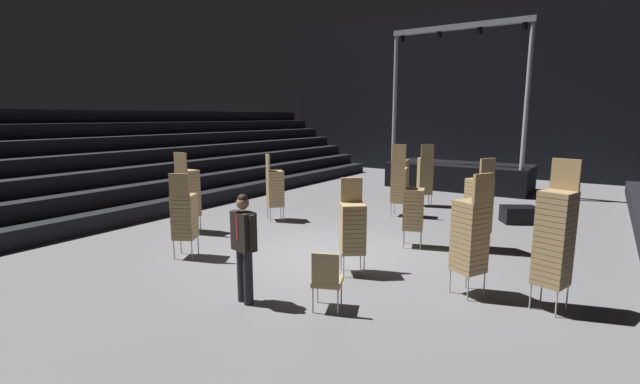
{
  "coord_description": "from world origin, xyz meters",
  "views": [
    {
      "loc": [
        4.92,
        -7.51,
        2.92
      ],
      "look_at": [
        0.15,
        -0.21,
        1.4
      ],
      "focal_mm": 24.37,
      "sensor_mm": 36.0,
      "label": 1
    }
  ],
  "objects_px": {
    "chair_stack_front_left": "(425,175)",
    "chair_stack_aisle_right": "(275,187)",
    "chair_stack_aisle_left": "(413,208)",
    "chair_stack_mid_right": "(353,227)",
    "chair_stack_mid_centre": "(555,237)",
    "stage_riser": "(459,172)",
    "chair_stack_rear_centre": "(479,204)",
    "chair_stack_mid_left": "(470,235)",
    "man_with_tie": "(244,242)",
    "chair_stack_front_right": "(188,192)",
    "chair_stack_rear_left": "(184,215)",
    "equipment_road_case": "(519,215)",
    "loose_chair_near_man": "(327,277)",
    "chair_stack_rear_right": "(400,180)"
  },
  "relations": [
    {
      "from": "chair_stack_front_right",
      "to": "chair_stack_aisle_left",
      "type": "distance_m",
      "value": 5.59
    },
    {
      "from": "chair_stack_aisle_right",
      "to": "loose_chair_near_man",
      "type": "bearing_deg",
      "value": -4.06
    },
    {
      "from": "man_with_tie",
      "to": "chair_stack_mid_centre",
      "type": "relative_size",
      "value": 0.76
    },
    {
      "from": "chair_stack_front_left",
      "to": "chair_stack_aisle_right",
      "type": "distance_m",
      "value": 5.12
    },
    {
      "from": "man_with_tie",
      "to": "chair_stack_mid_right",
      "type": "bearing_deg",
      "value": -96.55
    },
    {
      "from": "man_with_tie",
      "to": "loose_chair_near_man",
      "type": "height_order",
      "value": "man_with_tie"
    },
    {
      "from": "chair_stack_front_right",
      "to": "equipment_road_case",
      "type": "distance_m",
      "value": 8.97
    },
    {
      "from": "chair_stack_rear_right",
      "to": "chair_stack_rear_centre",
      "type": "distance_m",
      "value": 3.49
    },
    {
      "from": "chair_stack_aisle_left",
      "to": "loose_chair_near_man",
      "type": "xyz_separation_m",
      "value": [
        0.15,
        -3.87,
        -0.37
      ]
    },
    {
      "from": "chair_stack_mid_left",
      "to": "man_with_tie",
      "type": "bearing_deg",
      "value": 155.5
    },
    {
      "from": "chair_stack_mid_centre",
      "to": "chair_stack_mid_left",
      "type": "bearing_deg",
      "value": 22.51
    },
    {
      "from": "chair_stack_rear_left",
      "to": "loose_chair_near_man",
      "type": "distance_m",
      "value": 3.92
    },
    {
      "from": "chair_stack_mid_centre",
      "to": "equipment_road_case",
      "type": "xyz_separation_m",
      "value": [
        -1.31,
        5.71,
        -0.92
      ]
    },
    {
      "from": "stage_riser",
      "to": "chair_stack_front_right",
      "type": "bearing_deg",
      "value": -109.46
    },
    {
      "from": "chair_stack_front_left",
      "to": "equipment_road_case",
      "type": "relative_size",
      "value": 2.28
    },
    {
      "from": "chair_stack_aisle_left",
      "to": "chair_stack_aisle_right",
      "type": "distance_m",
      "value": 4.24
    },
    {
      "from": "equipment_road_case",
      "to": "loose_chair_near_man",
      "type": "distance_m",
      "value": 7.77
    },
    {
      "from": "chair_stack_mid_right",
      "to": "stage_riser",
      "type": "bearing_deg",
      "value": -122.19
    },
    {
      "from": "chair_stack_front_left",
      "to": "equipment_road_case",
      "type": "xyz_separation_m",
      "value": [
        3.02,
        -0.8,
        -0.8
      ]
    },
    {
      "from": "man_with_tie",
      "to": "chair_stack_rear_right",
      "type": "xyz_separation_m",
      "value": [
        -0.39,
        7.05,
        0.07
      ]
    },
    {
      "from": "chair_stack_aisle_left",
      "to": "equipment_road_case",
      "type": "bearing_deg",
      "value": 137.65
    },
    {
      "from": "stage_riser",
      "to": "equipment_road_case",
      "type": "height_order",
      "value": "stage_riser"
    },
    {
      "from": "chair_stack_mid_centre",
      "to": "chair_stack_rear_right",
      "type": "distance_m",
      "value": 6.46
    },
    {
      "from": "stage_riser",
      "to": "chair_stack_rear_centre",
      "type": "relative_size",
      "value": 3.08
    },
    {
      "from": "chair_stack_mid_left",
      "to": "chair_stack_aisle_left",
      "type": "height_order",
      "value": "chair_stack_mid_left"
    },
    {
      "from": "chair_stack_aisle_right",
      "to": "chair_stack_mid_right",
      "type": "bearing_deg",
      "value": 6.61
    },
    {
      "from": "chair_stack_mid_right",
      "to": "chair_stack_mid_centre",
      "type": "relative_size",
      "value": 0.78
    },
    {
      "from": "stage_riser",
      "to": "chair_stack_front_left",
      "type": "xyz_separation_m",
      "value": [
        0.1,
        -4.32,
        0.38
      ]
    },
    {
      "from": "chair_stack_mid_right",
      "to": "loose_chair_near_man",
      "type": "distance_m",
      "value": 1.74
    },
    {
      "from": "stage_riser",
      "to": "chair_stack_rear_centre",
      "type": "distance_m",
      "value": 8.74
    },
    {
      "from": "loose_chair_near_man",
      "to": "chair_stack_aisle_left",
      "type": "bearing_deg",
      "value": 69.74
    },
    {
      "from": "man_with_tie",
      "to": "chair_stack_front_right",
      "type": "relative_size",
      "value": 0.86
    },
    {
      "from": "man_with_tie",
      "to": "equipment_road_case",
      "type": "xyz_separation_m",
      "value": [
        2.75,
        8.07,
        -0.76
      ]
    },
    {
      "from": "man_with_tie",
      "to": "chair_stack_rear_left",
      "type": "bearing_deg",
      "value": -7.45
    },
    {
      "from": "chair_stack_aisle_left",
      "to": "chair_stack_aisle_right",
      "type": "xyz_separation_m",
      "value": [
        -4.23,
        0.31,
        0.04
      ]
    },
    {
      "from": "chair_stack_rear_right",
      "to": "man_with_tie",
      "type": "bearing_deg",
      "value": -95.67
    },
    {
      "from": "chair_stack_front_right",
      "to": "chair_stack_rear_centre",
      "type": "distance_m",
      "value": 6.99
    },
    {
      "from": "chair_stack_front_left",
      "to": "chair_stack_aisle_right",
      "type": "xyz_separation_m",
      "value": [
        -2.87,
        -4.24,
        -0.08
      ]
    },
    {
      "from": "chair_stack_rear_centre",
      "to": "equipment_road_case",
      "type": "relative_size",
      "value": 2.28
    },
    {
      "from": "man_with_tie",
      "to": "chair_stack_mid_right",
      "type": "height_order",
      "value": "chair_stack_mid_right"
    },
    {
      "from": "stage_riser",
      "to": "chair_stack_front_left",
      "type": "relative_size",
      "value": 3.08
    },
    {
      "from": "chair_stack_mid_left",
      "to": "chair_stack_rear_centre",
      "type": "distance_m",
      "value": 2.69
    },
    {
      "from": "chair_stack_rear_centre",
      "to": "chair_stack_aisle_left",
      "type": "height_order",
      "value": "chair_stack_rear_centre"
    },
    {
      "from": "chair_stack_front_right",
      "to": "chair_stack_rear_left",
      "type": "xyz_separation_m",
      "value": [
        1.56,
        -1.41,
        -0.13
      ]
    },
    {
      "from": "chair_stack_front_left",
      "to": "equipment_road_case",
      "type": "bearing_deg",
      "value": -47.41
    },
    {
      "from": "man_with_tie",
      "to": "chair_stack_rear_right",
      "type": "bearing_deg",
      "value": -73.06
    },
    {
      "from": "chair_stack_front_left",
      "to": "chair_stack_mid_right",
      "type": "relative_size",
      "value": 1.14
    },
    {
      "from": "chair_stack_front_left",
      "to": "chair_stack_rear_centre",
      "type": "bearing_deg",
      "value": -88.98
    },
    {
      "from": "chair_stack_mid_right",
      "to": "chair_stack_rear_right",
      "type": "xyz_separation_m",
      "value": [
        -1.16,
        4.95,
        0.17
      ]
    },
    {
      "from": "chair_stack_mid_left",
      "to": "chair_stack_mid_centre",
      "type": "height_order",
      "value": "chair_stack_mid_centre"
    }
  ]
}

